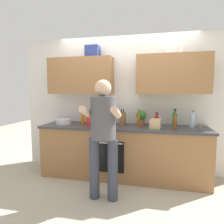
# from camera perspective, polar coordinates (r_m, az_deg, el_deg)

# --- Properties ---
(ground_plane) EXTENTS (12.00, 12.00, 0.00)m
(ground_plane) POSITION_cam_1_polar(r_m,az_deg,el_deg) (3.61, 3.02, -18.35)
(ground_plane) COLOR #B2A893
(back_wall_unit) EXTENTS (4.00, 0.38, 2.50)m
(back_wall_unit) POSITION_cam_1_polar(r_m,az_deg,el_deg) (3.57, 3.88, 6.11)
(back_wall_unit) COLOR silver
(back_wall_unit) RESTS_ON ground
(counter) EXTENTS (2.84, 0.67, 0.90)m
(counter) POSITION_cam_1_polar(r_m,az_deg,el_deg) (3.45, 3.04, -11.50)
(counter) COLOR olive
(counter) RESTS_ON ground
(person_standing) EXTENTS (0.49, 0.45, 1.64)m
(person_standing) POSITION_cam_1_polar(r_m,az_deg,el_deg) (2.64, -2.60, -5.29)
(person_standing) COLOR #383D4C
(person_standing) RESTS_ON ground
(bottle_soy) EXTENTS (0.08, 0.08, 0.30)m
(bottle_soy) POSITION_cam_1_polar(r_m,az_deg,el_deg) (3.51, -1.69, -1.70)
(bottle_soy) COLOR black
(bottle_soy) RESTS_ON counter
(bottle_syrup) EXTENTS (0.05, 0.05, 0.30)m
(bottle_syrup) POSITION_cam_1_polar(r_m,az_deg,el_deg) (3.28, 7.79, -2.33)
(bottle_syrup) COLOR #8C4C14
(bottle_syrup) RESTS_ON counter
(bottle_vinegar) EXTENTS (0.05, 0.05, 0.29)m
(bottle_vinegar) POSITION_cam_1_polar(r_m,az_deg,el_deg) (3.20, 17.92, -2.88)
(bottle_vinegar) COLOR brown
(bottle_vinegar) RESTS_ON counter
(bottle_juice) EXTENTS (0.06, 0.06, 0.27)m
(bottle_juice) POSITION_cam_1_polar(r_m,az_deg,el_deg) (3.61, -8.62, -1.67)
(bottle_juice) COLOR orange
(bottle_juice) RESTS_ON counter
(bottle_water) EXTENTS (0.07, 0.07, 0.27)m
(bottle_water) POSITION_cam_1_polar(r_m,az_deg,el_deg) (3.50, 22.44, -2.23)
(bottle_water) COLOR silver
(bottle_water) RESTS_ON counter
(bottle_soda) EXTENTS (0.08, 0.08, 0.30)m
(bottle_soda) POSITION_cam_1_polar(r_m,az_deg,el_deg) (3.47, 17.81, -1.97)
(bottle_soda) COLOR #198C33
(bottle_soda) RESTS_ON counter
(bottle_hotsauce) EXTENTS (0.08, 0.08, 0.23)m
(bottle_hotsauce) POSITION_cam_1_polar(r_m,az_deg,el_deg) (3.44, 12.89, -2.47)
(bottle_hotsauce) COLOR red
(bottle_hotsauce) RESTS_ON counter
(bottle_wine) EXTENTS (0.07, 0.07, 0.33)m
(bottle_wine) POSITION_cam_1_polar(r_m,az_deg,el_deg) (3.57, -0.40, -1.34)
(bottle_wine) COLOR #471419
(bottle_wine) RESTS_ON counter
(cup_stoneware) EXTENTS (0.07, 0.07, 0.10)m
(cup_stoneware) POSITION_cam_1_polar(r_m,az_deg,el_deg) (3.31, 24.42, -3.90)
(cup_stoneware) COLOR slate
(cup_stoneware) RESTS_ON counter
(mixing_bowl) EXTENTS (0.28, 0.28, 0.09)m
(mixing_bowl) POSITION_cam_1_polar(r_m,az_deg,el_deg) (3.68, -13.92, -2.70)
(mixing_bowl) COLOR silver
(mixing_bowl) RESTS_ON counter
(knife_block) EXTENTS (0.10, 0.14, 0.29)m
(knife_block) POSITION_cam_1_polar(r_m,az_deg,el_deg) (3.41, 3.09, -2.04)
(knife_block) COLOR brown
(knife_block) RESTS_ON counter
(potted_herb) EXTENTS (0.18, 0.18, 0.27)m
(potted_herb) POSITION_cam_1_polar(r_m,az_deg,el_deg) (3.43, 8.54, -1.40)
(potted_herb) COLOR #9E6647
(potted_herb) RESTS_ON counter
(grocery_bag_bread) EXTENTS (0.20, 0.24, 0.15)m
(grocery_bag_bread) POSITION_cam_1_polar(r_m,az_deg,el_deg) (3.22, 12.61, -3.32)
(grocery_bag_bread) COLOR tan
(grocery_bag_bread) RESTS_ON counter
(grocery_bag_crisps) EXTENTS (0.28, 0.22, 0.20)m
(grocery_bag_crisps) POSITION_cam_1_polar(r_m,az_deg,el_deg) (3.38, -5.02, -2.39)
(grocery_bag_crisps) COLOR red
(grocery_bag_crisps) RESTS_ON counter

